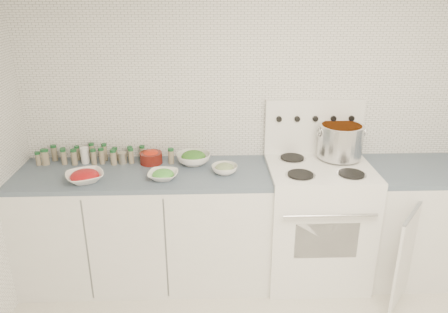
% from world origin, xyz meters
% --- Properties ---
extents(room_walls, '(3.54, 3.04, 2.52)m').
position_xyz_m(room_walls, '(0.00, 0.00, 1.56)').
color(room_walls, white).
rests_on(room_walls, ground).
extents(counter_left, '(1.85, 0.62, 0.90)m').
position_xyz_m(counter_left, '(-0.82, 1.19, 0.45)').
color(counter_left, white).
rests_on(counter_left, ground).
extents(stove, '(0.76, 0.70, 1.36)m').
position_xyz_m(stove, '(0.48, 1.19, 0.50)').
color(stove, white).
rests_on(stove, ground).
extents(counter_right, '(0.89, 0.94, 0.90)m').
position_xyz_m(counter_right, '(1.30, 1.19, 0.45)').
color(counter_right, white).
rests_on(counter_right, ground).
extents(stock_pot, '(0.35, 0.33, 0.25)m').
position_xyz_m(stock_pot, '(0.66, 1.33, 1.08)').
color(stock_pot, silver).
rests_on(stock_pot, stove).
extents(bowl_tomato, '(0.34, 0.34, 0.09)m').
position_xyz_m(bowl_tomato, '(-1.20, 1.04, 0.94)').
color(bowl_tomato, white).
rests_on(bowl_tomato, counter_left).
extents(bowl_snowpea, '(0.23, 0.23, 0.07)m').
position_xyz_m(bowl_snowpea, '(-0.66, 1.07, 0.93)').
color(bowl_snowpea, white).
rests_on(bowl_snowpea, counter_left).
extents(bowl_broccoli, '(0.30, 0.30, 0.10)m').
position_xyz_m(bowl_broccoli, '(-0.46, 1.34, 0.95)').
color(bowl_broccoli, white).
rests_on(bowl_broccoli, counter_left).
extents(bowl_zucchini, '(0.23, 0.23, 0.08)m').
position_xyz_m(bowl_zucchini, '(-0.23, 1.15, 0.93)').
color(bowl_zucchini, white).
rests_on(bowl_zucchini, counter_left).
extents(bowl_pepper, '(0.17, 0.17, 0.11)m').
position_xyz_m(bowl_pepper, '(-0.78, 1.36, 0.95)').
color(bowl_pepper, '#5B150F').
rests_on(bowl_pepper, counter_left).
extents(salt_canister, '(0.07, 0.07, 0.13)m').
position_xyz_m(salt_canister, '(-1.29, 1.38, 0.96)').
color(salt_canister, white).
rests_on(salt_canister, counter_left).
extents(tin_can, '(0.07, 0.07, 0.09)m').
position_xyz_m(tin_can, '(-1.00, 1.37, 0.94)').
color(tin_can, '#A69E8D').
rests_on(tin_can, counter_left).
extents(spice_cluster, '(1.05, 0.15, 0.14)m').
position_xyz_m(spice_cluster, '(-1.24, 1.39, 0.96)').
color(spice_cluster, gray).
rests_on(spice_cluster, counter_left).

